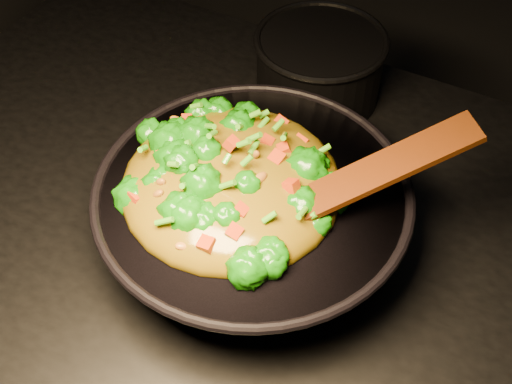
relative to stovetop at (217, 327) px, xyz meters
The scene contains 5 objects.
stovetop is the anchor object (origin of this frame).
wok 0.53m from the stovetop, 25.38° to the right, with size 0.43×0.43×0.12m, color black, non-canonical shape.
stir_fry 0.63m from the stovetop, 35.97° to the right, with size 0.31×0.31×0.11m, color #166A07, non-canonical shape.
spatula 0.68m from the stovetop, ahead, with size 0.34×0.05×0.01m, color #3E1307.
back_pot 0.60m from the stovetop, 78.68° to the left, with size 0.22×0.22×0.13m, color black.
Camera 1 is at (0.40, -0.57, 1.68)m, focal length 45.00 mm.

